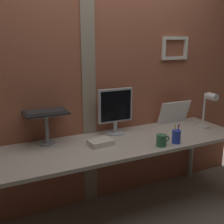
{
  "coord_description": "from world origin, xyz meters",
  "views": [
    {
      "loc": [
        -1.04,
        -2.08,
        1.59
      ],
      "look_at": [
        -0.01,
        0.05,
        0.97
      ],
      "focal_mm": 44.27,
      "sensor_mm": 36.0,
      "label": 1
    }
  ],
  "objects_px": {
    "desk_lamp": "(208,107)",
    "monitor": "(115,108)",
    "pen_cup": "(176,136)",
    "laptop": "(44,104)",
    "whiteboard_panel": "(174,112)",
    "coffee_mug": "(162,140)"
  },
  "relations": [
    {
      "from": "desk_lamp",
      "to": "monitor",
      "type": "bearing_deg",
      "value": 163.01
    },
    {
      "from": "monitor",
      "to": "pen_cup",
      "type": "bearing_deg",
      "value": -51.81
    },
    {
      "from": "laptop",
      "to": "desk_lamp",
      "type": "bearing_deg",
      "value": -12.61
    },
    {
      "from": "monitor",
      "to": "pen_cup",
      "type": "relative_size",
      "value": 2.43
    },
    {
      "from": "whiteboard_panel",
      "to": "monitor",
      "type": "bearing_deg",
      "value": -176.93
    },
    {
      "from": "laptop",
      "to": "pen_cup",
      "type": "relative_size",
      "value": 2.01
    },
    {
      "from": "laptop",
      "to": "coffee_mug",
      "type": "bearing_deg",
      "value": -31.83
    },
    {
      "from": "whiteboard_panel",
      "to": "pen_cup",
      "type": "relative_size",
      "value": 2.06
    },
    {
      "from": "monitor",
      "to": "coffee_mug",
      "type": "xyz_separation_m",
      "value": [
        0.21,
        -0.46,
        -0.2
      ]
    },
    {
      "from": "laptop",
      "to": "pen_cup",
      "type": "xyz_separation_m",
      "value": [
        1.01,
        -0.53,
        -0.28
      ]
    },
    {
      "from": "monitor",
      "to": "coffee_mug",
      "type": "height_order",
      "value": "monitor"
    },
    {
      "from": "laptop",
      "to": "whiteboard_panel",
      "type": "height_order",
      "value": "laptop"
    },
    {
      "from": "coffee_mug",
      "to": "monitor",
      "type": "bearing_deg",
      "value": 114.31
    },
    {
      "from": "monitor",
      "to": "laptop",
      "type": "bearing_deg",
      "value": 173.67
    },
    {
      "from": "whiteboard_panel",
      "to": "pen_cup",
      "type": "distance_m",
      "value": 0.62
    },
    {
      "from": "coffee_mug",
      "to": "pen_cup",
      "type": "bearing_deg",
      "value": -0.01
    },
    {
      "from": "laptop",
      "to": "pen_cup",
      "type": "distance_m",
      "value": 1.18
    },
    {
      "from": "pen_cup",
      "to": "whiteboard_panel",
      "type": "bearing_deg",
      "value": 53.85
    },
    {
      "from": "whiteboard_panel",
      "to": "desk_lamp",
      "type": "distance_m",
      "value": 0.37
    },
    {
      "from": "laptop",
      "to": "monitor",
      "type": "bearing_deg",
      "value": -6.33
    },
    {
      "from": "coffee_mug",
      "to": "desk_lamp",
      "type": "bearing_deg",
      "value": 15.29
    },
    {
      "from": "pen_cup",
      "to": "laptop",
      "type": "bearing_deg",
      "value": 152.25
    }
  ]
}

